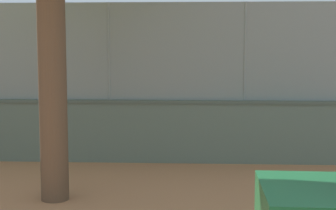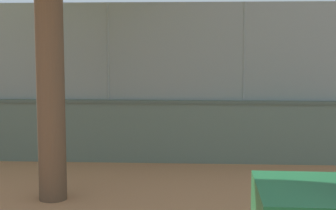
{
  "view_description": "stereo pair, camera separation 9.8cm",
  "coord_description": "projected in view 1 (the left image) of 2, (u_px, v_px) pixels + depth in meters",
  "views": [
    {
      "loc": [
        -1.97,
        21.35,
        2.72
      ],
      "look_at": [
        -1.63,
        5.63,
        1.04
      ],
      "focal_mm": 54.2,
      "sensor_mm": 36.0,
      "label": 1
    },
    {
      "loc": [
        -2.07,
        21.35,
        2.72
      ],
      "look_at": [
        -1.63,
        5.63,
        1.04
      ],
      "focal_mm": 54.2,
      "sensor_mm": 36.0,
      "label": 2
    }
  ],
  "objects": [
    {
      "name": "player_foreground_swinging",
      "position": [
        88.0,
        93.0,
        22.52
      ],
      "size": [
        0.71,
        1.21,
        1.5
      ],
      "color": "#591919",
      "rests_on": "ground_plane"
    },
    {
      "name": "fence_panel_on_wall",
      "position": [
        177.0,
        51.0,
        12.2
      ],
      "size": [
        29.58,
        0.94,
        2.35
      ],
      "color": "gray",
      "rests_on": "perimeter_wall"
    },
    {
      "name": "player_at_service_line",
      "position": [
        151.0,
        107.0,
        16.36
      ],
      "size": [
        0.75,
        1.01,
        1.59
      ],
      "color": "navy",
      "rests_on": "ground_plane"
    },
    {
      "name": "ground_plane",
      "position": [
        133.0,
        115.0,
        21.55
      ],
      "size": [
        260.0,
        260.0,
        0.0
      ],
      "primitive_type": "plane",
      "color": "#B27247"
    },
    {
      "name": "player_crossing_court",
      "position": [
        299.0,
        109.0,
        15.07
      ],
      "size": [
        1.24,
        0.78,
        1.68
      ],
      "color": "#591919",
      "rests_on": "ground_plane"
    },
    {
      "name": "sports_ball",
      "position": [
        64.0,
        85.0,
        21.69
      ],
      "size": [
        0.2,
        0.2,
        0.2
      ],
      "primitive_type": "sphere",
      "color": "white"
    },
    {
      "name": "perimeter_wall",
      "position": [
        176.0,
        131.0,
        12.41
      ],
      "size": [
        30.12,
        1.27,
        1.54
      ],
      "color": "slate",
      "rests_on": "ground_plane"
    }
  ]
}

